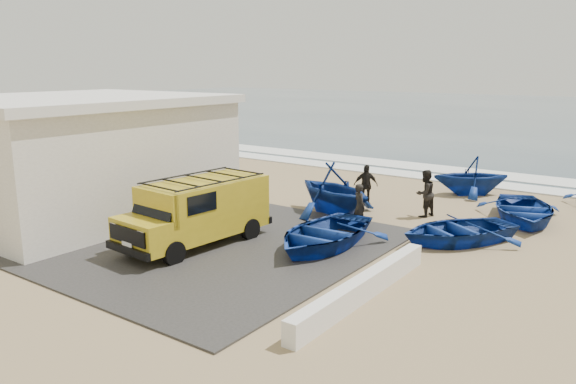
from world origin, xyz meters
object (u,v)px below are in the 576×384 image
Objects in this scene: fisherman_front at (359,207)px; fisherman_middle at (425,193)px; boat_near_left at (323,233)px; boat_near_right at (457,230)px; boat_mid_left at (334,189)px; fisherman_back at (366,185)px; building at (77,155)px; boat_mid_right at (523,210)px; parapet at (363,288)px; boat_far_left at (471,176)px; van at (198,209)px.

fisherman_front is 0.90× the size of fisherman_middle.
boat_near_left reaches higher than boat_near_right.
boat_mid_left is 2.25× the size of fisherman_back.
boat_mid_right is (13.83, 8.28, -1.74)m from building.
boat_far_left reaches higher than parapet.
boat_near_left is 5.32m from fisherman_middle.
fisherman_back is (-1.42, 3.10, 0.03)m from fisherman_front.
boat_near_right is 3.22m from fisherman_front.
parapet is at bearing 155.66° from fisherman_front.
fisherman_front is 0.96× the size of fisherman_back.
boat_near_left is 1.11× the size of boat_near_right.
boat_near_right is at bearing 87.10° from parapet.
van is at bearing 89.67° from fisherman_front.
van is 11.32m from boat_mid_right.
boat_near_left is 7.79m from boat_mid_right.
van is (-6.05, 0.72, 0.83)m from parapet.
fisherman_back is (-4.30, 8.15, 0.53)m from parapet.
fisherman_front is at bearing 57.91° from van.
building is 9.55m from boat_mid_left.
boat_mid_right is (5.94, 3.02, -0.54)m from boat_mid_left.
van is 1.57× the size of boat_far_left.
boat_mid_right is (1.33, 9.28, 0.15)m from parapet.
boat_near_right is at bearing 41.56° from van.
boat_near_right reaches higher than parapet.
building reaches higher than boat_near_left.
building is at bearing -170.59° from boat_mid_right.
fisherman_middle is at bearing 164.97° from boat_near_right.
fisherman_middle is (10.74, 6.88, -1.30)m from building.
fisherman_back is at bearing 10.37° from boat_mid_left.
boat_near_left is 1.37× the size of boat_far_left.
boat_mid_right is at bearing 81.86° from parapet.
building is 1.91× the size of van.
boat_near_left is at bearing -143.57° from boat_mid_right.
fisherman_back is (8.20, 7.15, -1.36)m from building.
van reaches higher than fisherman_back.
boat_near_right is at bearing 40.17° from boat_near_left.
fisherman_front is (-0.07, 2.37, 0.33)m from boat_near_left.
fisherman_front is at bearing 119.71° from parapet.
boat_mid_right is 2.63× the size of fisherman_front.
boat_far_left is (10.92, 11.43, -1.34)m from building.
boat_mid_left is at bearing -43.00° from fisherman_middle.
fisherman_middle is (-3.09, -1.40, 0.44)m from boat_mid_right.
boat_near_right is at bearing 58.75° from fisherman_middle.
fisherman_front is 3.42m from fisherman_back.
boat_mid_left is 2.12× the size of fisherman_middle.
boat_near_left is 2.65× the size of fisherman_back.
boat_near_right is at bearing -67.39° from fisherman_back.
boat_mid_right reaches higher than parapet.
van reaches higher than parapet.
fisherman_back is at bearing -175.80° from boat_near_right.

